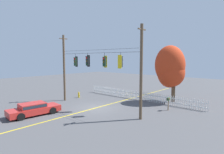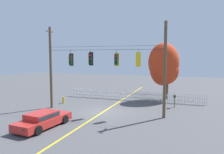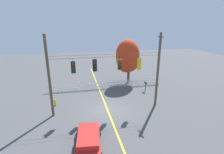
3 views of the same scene
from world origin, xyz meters
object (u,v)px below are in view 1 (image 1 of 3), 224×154
at_px(autumn_maple_near_fence, 170,66).
at_px(fire_hydrant, 79,95).
at_px(traffic_signal_eastbound_side, 88,61).
at_px(traffic_signal_westbound_side, 120,62).
at_px(parked_car, 34,109).
at_px(traffic_signal_southbound_primary, 76,62).
at_px(roadside_mailbox, 168,100).
at_px(autumn_maple_mid, 172,70).
at_px(traffic_signal_northbound_primary, 105,62).

xyz_separation_m(autumn_maple_near_fence, fire_hydrant, (-10.29, -5.62, -3.95)).
xyz_separation_m(traffic_signal_eastbound_side, fire_hydrant, (-4.41, 2.23, -4.61)).
bearing_deg(autumn_maple_near_fence, traffic_signal_eastbound_side, -126.79).
height_order(traffic_signal_westbound_side, parked_car, traffic_signal_westbound_side).
xyz_separation_m(traffic_signal_westbound_side, autumn_maple_near_fence, (1.30, 7.87, -0.63)).
height_order(traffic_signal_southbound_primary, traffic_signal_westbound_side, same).
relative_size(parked_car, roadside_mailbox, 3.56).
height_order(autumn_maple_near_fence, parked_car, autumn_maple_near_fence).
distance_m(autumn_maple_mid, fire_hydrant, 12.47).
bearing_deg(parked_car, traffic_signal_southbound_primary, 98.19).
distance_m(traffic_signal_southbound_primary, parked_car, 7.07).
relative_size(traffic_signal_southbound_primary, roadside_mailbox, 1.13).
bearing_deg(fire_hydrant, roadside_mailbox, 9.54).
xyz_separation_m(traffic_signal_eastbound_side, autumn_maple_mid, (6.00, 8.11, -1.09)).
bearing_deg(traffic_signal_westbound_side, traffic_signal_southbound_primary, 179.83).
distance_m(traffic_signal_southbound_primary, autumn_maple_mid, 11.50).
height_order(traffic_signal_southbound_primary, traffic_signal_northbound_primary, same).
bearing_deg(traffic_signal_northbound_primary, fire_hydrant, 162.22).
height_order(traffic_signal_eastbound_side, traffic_signal_northbound_primary, same).
relative_size(traffic_signal_southbound_primary, autumn_maple_mid, 0.25).
xyz_separation_m(autumn_maple_near_fence, autumn_maple_mid, (0.13, 0.26, -0.43)).
bearing_deg(traffic_signal_westbound_side, autumn_maple_near_fence, 80.65).
bearing_deg(traffic_signal_eastbound_side, autumn_maple_near_fence, 53.21).
bearing_deg(roadside_mailbox, traffic_signal_southbound_primary, -156.07).
bearing_deg(roadside_mailbox, autumn_maple_near_fence, 112.88).
height_order(traffic_signal_westbound_side, fire_hydrant, traffic_signal_westbound_side).
height_order(traffic_signal_northbound_primary, parked_car, traffic_signal_northbound_primary).
xyz_separation_m(traffic_signal_northbound_primary, autumn_maple_mid, (3.47, 8.11, -1.04)).
bearing_deg(autumn_maple_mid, traffic_signal_northbound_primary, -113.16).
xyz_separation_m(traffic_signal_southbound_primary, traffic_signal_westbound_side, (6.67, -0.02, 0.05)).
height_order(traffic_signal_southbound_primary, traffic_signal_eastbound_side, same).
bearing_deg(traffic_signal_westbound_side, traffic_signal_northbound_primary, 179.45).
bearing_deg(parked_car, roadside_mailbox, 48.32).
xyz_separation_m(traffic_signal_southbound_primary, autumn_maple_near_fence, (7.97, 7.85, -0.58)).
bearing_deg(autumn_maple_near_fence, roadside_mailbox, -67.12).
relative_size(traffic_signal_eastbound_side, traffic_signal_westbound_side, 0.98).
distance_m(traffic_signal_eastbound_side, autumn_maple_near_fence, 9.82).
xyz_separation_m(fire_hydrant, roadside_mailbox, (11.82, 1.99, 0.71)).
bearing_deg(traffic_signal_northbound_primary, autumn_maple_mid, 66.84).
bearing_deg(autumn_maple_mid, fire_hydrant, -150.57).
height_order(traffic_signal_northbound_primary, traffic_signal_westbound_side, same).
distance_m(traffic_signal_northbound_primary, autumn_maple_mid, 8.88).
relative_size(traffic_signal_southbound_primary, traffic_signal_eastbound_side, 1.04).
bearing_deg(traffic_signal_westbound_side, fire_hydrant, 165.96).
distance_m(traffic_signal_northbound_primary, traffic_signal_westbound_side, 2.04).
relative_size(traffic_signal_southbound_primary, autumn_maple_near_fence, 0.22).
height_order(autumn_maple_mid, roadside_mailbox, autumn_maple_mid).
bearing_deg(traffic_signal_eastbound_side, parked_car, -103.13).
distance_m(autumn_maple_near_fence, autumn_maple_mid, 0.52).
bearing_deg(traffic_signal_westbound_side, autumn_maple_mid, 80.02).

